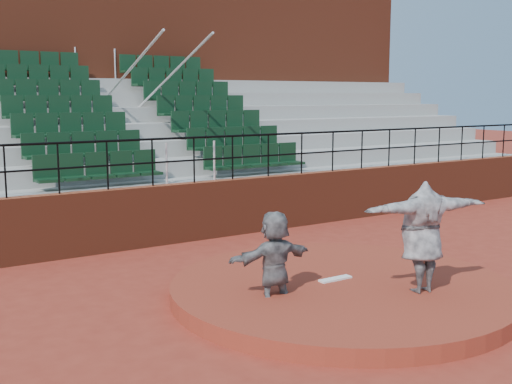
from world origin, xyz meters
TOP-DOWN VIEW (x-y plane):
  - ground at (0.00, 0.00)m, footprint 90.00×90.00m
  - pitchers_mound at (0.00, 0.00)m, footprint 5.50×5.50m
  - pitching_rubber at (0.00, 0.15)m, footprint 0.60×0.15m
  - boundary_wall at (0.00, 5.00)m, footprint 24.00×0.30m
  - wall_railing at (0.00, 5.00)m, footprint 24.04×0.05m
  - seating_deck at (0.00, 8.65)m, footprint 24.00×5.97m
  - press_box_facade at (0.00, 12.60)m, footprint 24.00×3.00m
  - pitcher at (0.69, -1.04)m, footprint 2.17×1.02m
  - fielder at (-1.27, 0.08)m, footprint 1.42×0.45m

SIDE VIEW (x-z plane):
  - ground at x=0.00m, z-range 0.00..0.00m
  - pitchers_mound at x=0.00m, z-range 0.00..0.25m
  - pitching_rubber at x=0.00m, z-range 0.25..0.28m
  - boundary_wall at x=0.00m, z-range 0.00..1.30m
  - fielder at x=-1.27m, z-range 0.00..1.53m
  - pitcher at x=0.69m, z-range 0.25..1.96m
  - seating_deck at x=0.00m, z-range -0.88..3.75m
  - wall_railing at x=0.00m, z-range 1.52..2.54m
  - press_box_facade at x=0.00m, z-range 0.00..7.10m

